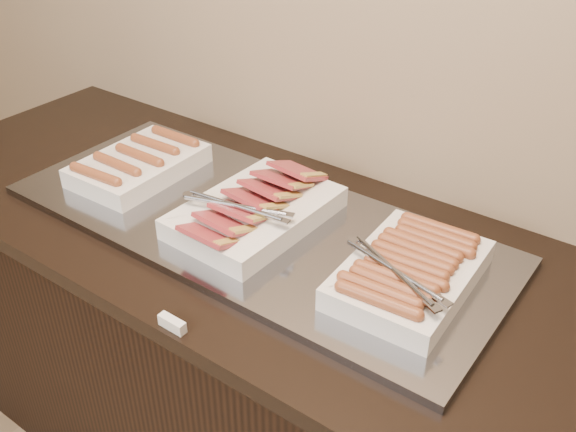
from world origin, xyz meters
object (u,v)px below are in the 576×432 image
object	(u,v)px
dish_left	(139,164)
dish_center	(255,210)
counter	(259,364)
warming_tray	(251,223)
dish_right	(409,271)

from	to	relation	value
dish_left	dish_center	size ratio (longest dim) A/B	0.82
dish_left	dish_center	distance (m)	0.39
counter	dish_left	world-z (taller)	dish_left
dish_center	dish_left	bearing A→B (deg)	-178.49
warming_tray	dish_center	distance (m)	0.04
counter	dish_center	distance (m)	0.50
counter	dish_right	bearing A→B (deg)	-0.57
warming_tray	dish_center	world-z (taller)	dish_center
counter	dish_right	world-z (taller)	dish_right
dish_left	dish_center	world-z (taller)	dish_center
warming_tray	dish_right	distance (m)	0.41
counter	warming_tray	world-z (taller)	warming_tray
warming_tray	dish_center	bearing A→B (deg)	-14.62
dish_left	dish_right	size ratio (longest dim) A/B	0.95
dish_right	warming_tray	bearing A→B (deg)	177.17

